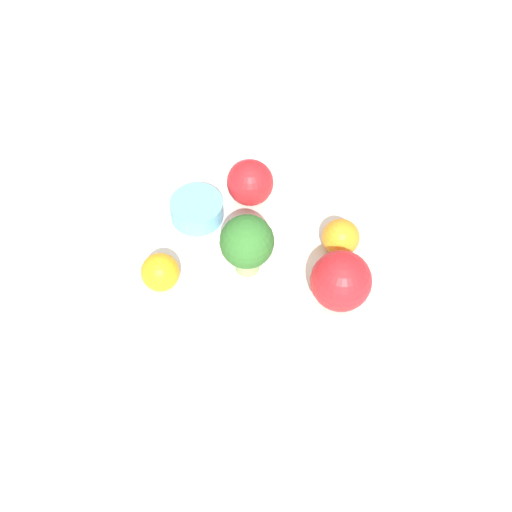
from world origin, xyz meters
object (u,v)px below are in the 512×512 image
apple_red (250,183)px  orange_front (341,237)px  apple_green (341,281)px  spoon (277,146)px  small_cup (197,209)px  broccoli (247,243)px  bowl (256,274)px  orange_back (160,272)px

apple_red → orange_front: (0.03, 0.11, -0.01)m
apple_green → spoon: 0.25m
small_cup → orange_front: bearing=96.5°
small_cup → apple_red: bearing=137.2°
broccoli → apple_green: bearing=90.5°
apple_red → apple_green: size_ratio=0.84×
orange_front → small_cup: size_ratio=0.68×
orange_front → apple_red: bearing=-104.0°
bowl → apple_green: size_ratio=4.61×
apple_red → spoon: 0.14m
orange_front → small_cup: (0.02, -0.15, -0.01)m
bowl → orange_back: size_ratio=7.17×
broccoli → apple_green: 0.09m
bowl → orange_front: size_ratio=7.12×
apple_green → orange_front: 0.06m
apple_red → orange_back: bearing=-15.3°
orange_back → orange_front: bearing=126.2°
orange_back → spoon: bearing=175.4°
apple_red → spoon: apple_red is taller
broccoli → orange_front: bearing=126.7°
broccoli → spoon: broccoli is taller
apple_red → broccoli: bearing=21.2°
spoon → orange_back: bearing=-4.6°
apple_red → orange_front: bearing=76.0°
orange_back → broccoli: bearing=125.6°
apple_red → orange_front: apple_red is taller
orange_back → spoon: size_ratio=0.60×
bowl → spoon: bowl is taller
apple_red → orange_front: size_ratio=1.30×
bowl → orange_back: bearing=-51.8°
broccoli → orange_back: (0.05, -0.07, -0.02)m
apple_green → apple_red: bearing=-123.2°
apple_red → small_cup: 0.06m
small_cup → apple_green: bearing=77.0°
bowl → orange_back: (0.06, -0.07, 0.04)m
broccoli → apple_green: broccoli is taller
orange_front → spoon: size_ratio=0.60×
broccoli → orange_front: broccoli is taller
apple_red → small_cup: (0.04, -0.04, -0.01)m
bowl → orange_front: bearing=123.9°
small_cup → spoon: small_cup is taller
apple_red → apple_green: (0.08, 0.13, 0.00)m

